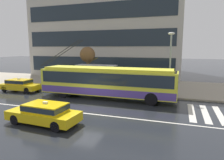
% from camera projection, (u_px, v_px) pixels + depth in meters
% --- Properties ---
extents(ground_plane, '(160.00, 160.00, 0.00)m').
position_uv_depth(ground_plane, '(84.00, 108.00, 15.61)').
color(ground_plane, '#212429').
extents(sidewalk_slab, '(80.00, 10.00, 0.14)m').
position_uv_depth(sidewalk_slab, '(120.00, 85.00, 24.96)').
color(sidewalk_slab, gray).
rests_on(sidewalk_slab, ground_plane).
extents(crosswalk_stripe_edge_near, '(0.44, 4.40, 0.01)m').
position_uv_depth(crosswalk_stripe_edge_near, '(192.00, 112.00, 14.55)').
color(crosswalk_stripe_edge_near, beige).
rests_on(crosswalk_stripe_edge_near, ground_plane).
extents(crosswalk_stripe_inner_a, '(0.44, 4.40, 0.01)m').
position_uv_depth(crosswalk_stripe_inner_a, '(205.00, 113.00, 14.26)').
color(crosswalk_stripe_inner_a, beige).
rests_on(crosswalk_stripe_inner_a, ground_plane).
extents(crosswalk_stripe_center, '(0.44, 4.40, 0.01)m').
position_uv_depth(crosswalk_stripe_center, '(219.00, 115.00, 13.98)').
color(crosswalk_stripe_center, beige).
rests_on(crosswalk_stripe_center, ground_plane).
extents(lane_centre_line, '(72.00, 0.14, 0.01)m').
position_uv_depth(lane_centre_line, '(76.00, 112.00, 14.49)').
color(lane_centre_line, silver).
rests_on(lane_centre_line, ground_plane).
extents(trolleybus, '(13.03, 2.55, 5.33)m').
position_uv_depth(trolleybus, '(107.00, 82.00, 18.35)').
color(trolleybus, yellow).
rests_on(trolleybus, ground_plane).
extents(taxi_oncoming_near, '(4.54, 2.01, 1.39)m').
position_uv_depth(taxi_oncoming_near, '(44.00, 112.00, 12.23)').
color(taxi_oncoming_near, yellow).
rests_on(taxi_oncoming_near, ground_plane).
extents(taxi_queued_behind_bus, '(4.35, 1.91, 1.39)m').
position_uv_depth(taxi_queued_behind_bus, '(20.00, 85.00, 21.58)').
color(taxi_queued_behind_bus, yellow).
rests_on(taxi_queued_behind_bus, ground_plane).
extents(bus_shelter, '(4.27, 1.59, 2.64)m').
position_uv_depth(bus_shelter, '(97.00, 71.00, 21.87)').
color(bus_shelter, gray).
rests_on(bus_shelter, sidewalk_slab).
extents(pedestrian_at_shelter, '(0.39, 0.39, 1.63)m').
position_uv_depth(pedestrian_at_shelter, '(100.00, 80.00, 22.10)').
color(pedestrian_at_shelter, navy).
rests_on(pedestrian_at_shelter, sidewalk_slab).
extents(pedestrian_approaching_curb, '(1.25, 1.25, 1.97)m').
position_uv_depth(pedestrian_approaching_curb, '(125.00, 77.00, 19.99)').
color(pedestrian_approaching_curb, black).
rests_on(pedestrian_approaching_curb, sidewalk_slab).
extents(pedestrian_walking_past, '(1.50, 1.50, 1.97)m').
position_uv_depth(pedestrian_walking_past, '(101.00, 76.00, 20.86)').
color(pedestrian_walking_past, black).
rests_on(pedestrian_walking_past, sidewalk_slab).
extents(street_lamp, '(0.60, 0.32, 5.84)m').
position_uv_depth(street_lamp, '(170.00, 58.00, 18.60)').
color(street_lamp, gray).
rests_on(street_lamp, sidewalk_slab).
extents(street_tree_bare, '(2.07, 1.93, 4.57)m').
position_uv_depth(street_tree_bare, '(88.00, 56.00, 24.00)').
color(street_tree_bare, brown).
rests_on(street_tree_bare, sidewalk_slab).
extents(office_tower_corner_left, '(24.27, 15.98, 19.68)m').
position_uv_depth(office_tower_corner_left, '(113.00, 18.00, 36.17)').
color(office_tower_corner_left, '#B3B0A8').
rests_on(office_tower_corner_left, ground_plane).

